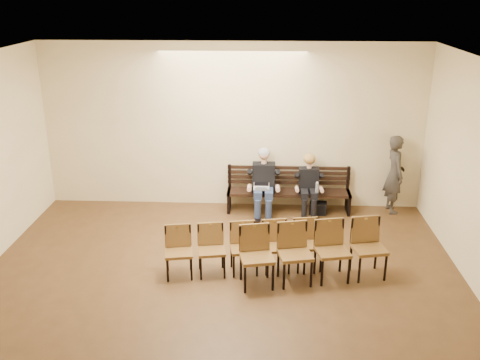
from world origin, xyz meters
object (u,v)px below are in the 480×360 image
object	(u,v)px
bag	(318,208)
laptop	(261,190)
chair_row_front	(314,253)
water_bottle	(317,193)
seated_woman	(309,188)
passerby	(395,168)
bench	(288,201)
seated_man	(264,182)
chair_row_back	(244,249)

from	to	relation	value
bag	laptop	bearing A→B (deg)	-172.09
laptop	bag	xyz separation A→B (m)	(1.20, 0.17, -0.44)
chair_row_front	water_bottle	bearing A→B (deg)	72.08
seated_woman	passerby	bearing A→B (deg)	7.01
bench	seated_man	world-z (taller)	seated_man
passerby	seated_woman	bearing A→B (deg)	90.55
seated_woman	passerby	xyz separation A→B (m)	(1.79, 0.22, 0.37)
seated_man	bag	size ratio (longest dim) A/B	4.06
seated_man	chair_row_front	distance (m)	2.85
water_bottle	bag	distance (m)	0.50
laptop	bag	bearing A→B (deg)	7.98
passerby	chair_row_front	world-z (taller)	passerby
chair_row_back	seated_man	bearing A→B (deg)	73.03
seated_man	seated_woman	xyz separation A→B (m)	(0.94, 0.00, -0.12)
seated_man	seated_woman	world-z (taller)	seated_man
water_bottle	chair_row_front	bearing A→B (deg)	-95.97
bench	seated_man	size ratio (longest dim) A/B	1.85
bench	seated_woman	bearing A→B (deg)	-16.39
seated_man	water_bottle	bearing A→B (deg)	-12.22
seated_man	chair_row_front	xyz separation A→B (m)	(0.83, -2.72, -0.21)
bench	passerby	size ratio (longest dim) A/B	1.36
bag	chair_row_front	distance (m)	2.76
bench	chair_row_back	size ratio (longest dim) A/B	1.00
water_bottle	chair_row_back	size ratio (longest dim) A/B	0.09
bench	passerby	xyz separation A→B (m)	(2.20, 0.10, 0.73)
bag	chair_row_front	size ratio (longest dim) A/B	0.15
seated_woman	chair_row_front	xyz separation A→B (m)	(-0.11, -2.72, -0.10)
seated_woman	bag	xyz separation A→B (m)	(0.22, 0.00, -0.46)
bench	water_bottle	bearing A→B (deg)	-32.52
bench	laptop	distance (m)	0.73
bench	chair_row_back	distance (m)	2.75
water_bottle	passerby	distance (m)	1.75
seated_woman	chair_row_back	bearing A→B (deg)	-116.48
laptop	chair_row_back	size ratio (longest dim) A/B	0.12
seated_woman	passerby	world-z (taller)	passerby
seated_man	water_bottle	distance (m)	1.12
seated_woman	water_bottle	world-z (taller)	seated_woman
laptop	chair_row_back	xyz separation A→B (m)	(-0.26, -2.33, -0.14)
laptop	water_bottle	distance (m)	1.13
laptop	passerby	distance (m)	2.82
seated_woman	chair_row_back	world-z (taller)	seated_woman
seated_man	bag	xyz separation A→B (m)	(1.15, 0.00, -0.57)
bag	passerby	distance (m)	1.79
seated_man	bag	bearing A→B (deg)	0.07
seated_man	passerby	xyz separation A→B (m)	(2.73, 0.22, 0.26)
seated_woman	laptop	size ratio (longest dim) A/B	3.60
seated_woman	laptop	distance (m)	0.99
chair_row_front	seated_woman	bearing A→B (deg)	75.73
bench	bag	distance (m)	0.64
laptop	chair_row_front	distance (m)	2.70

